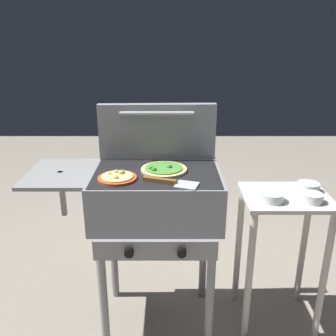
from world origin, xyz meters
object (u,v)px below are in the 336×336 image
(pizza_cheese, at_px, (119,177))
(spatula, at_px, (172,182))
(grill, at_px, (155,198))
(topping_bowl_far, at_px, (274,198))
(pizza_veggie, at_px, (165,169))
(topping_bowl_near, at_px, (310,188))
(topping_bowl_middle, at_px, (314,198))
(prep_table, at_px, (283,234))

(pizza_cheese, xyz_separation_m, spatula, (0.25, -0.06, -0.00))
(grill, bearing_deg, topping_bowl_far, -6.86)
(spatula, bearing_deg, pizza_veggie, 101.39)
(topping_bowl_near, xyz_separation_m, topping_bowl_middle, (-0.03, -0.13, 0.00))
(pizza_cheese, height_order, pizza_veggie, same)
(pizza_cheese, height_order, topping_bowl_near, pizza_cheese)
(prep_table, xyz_separation_m, topping_bowl_middle, (0.10, -0.08, 0.24))
(pizza_veggie, distance_m, topping_bowl_near, 0.76)
(pizza_cheese, xyz_separation_m, topping_bowl_middle, (0.94, 0.02, -0.12))
(spatula, xyz_separation_m, topping_bowl_near, (0.72, 0.21, -0.11))
(topping_bowl_far, bearing_deg, spatula, -170.62)
(prep_table, xyz_separation_m, topping_bowl_near, (0.13, 0.05, 0.24))
(grill, bearing_deg, topping_bowl_near, 4.00)
(spatula, bearing_deg, grill, 119.07)
(prep_table, distance_m, topping_bowl_far, 0.27)
(topping_bowl_near, xyz_separation_m, topping_bowl_far, (-0.22, -0.13, 0.00))
(topping_bowl_far, relative_size, topping_bowl_middle, 1.11)
(spatula, relative_size, topping_bowl_far, 2.32)
(prep_table, height_order, topping_bowl_middle, topping_bowl_middle)
(grill, relative_size, pizza_cheese, 5.20)
(grill, bearing_deg, pizza_cheese, -150.41)
(pizza_cheese, relative_size, topping_bowl_middle, 1.80)
(topping_bowl_near, height_order, topping_bowl_middle, same)
(pizza_cheese, xyz_separation_m, pizza_veggie, (0.22, 0.11, -0.00))
(grill, relative_size, pizza_veggie, 4.16)
(topping_bowl_far, xyz_separation_m, topping_bowl_middle, (0.19, -0.01, 0.00))
(pizza_cheese, distance_m, spatula, 0.26)
(pizza_veggie, height_order, topping_bowl_near, pizza_veggie)
(topping_bowl_middle, bearing_deg, topping_bowl_near, 78.03)
(prep_table, bearing_deg, topping_bowl_far, -141.62)
(grill, relative_size, topping_bowl_far, 8.42)
(pizza_veggie, xyz_separation_m, topping_bowl_far, (0.53, -0.09, -0.11))
(topping_bowl_near, bearing_deg, spatula, -163.85)
(pizza_veggie, relative_size, topping_bowl_far, 2.02)
(pizza_veggie, height_order, spatula, pizza_veggie)
(spatula, distance_m, prep_table, 0.71)
(pizza_cheese, height_order, topping_bowl_far, pizza_cheese)
(pizza_cheese, height_order, prep_table, pizza_cheese)
(grill, relative_size, prep_table, 1.24)
(pizza_cheese, bearing_deg, prep_table, 6.75)
(grill, xyz_separation_m, pizza_veggie, (0.05, 0.02, 0.15))
(pizza_cheese, distance_m, topping_bowl_far, 0.76)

